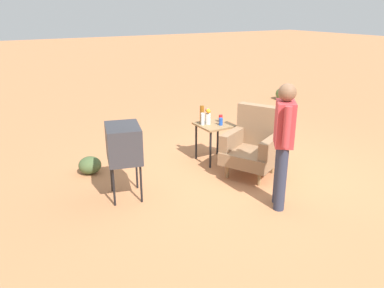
{
  "coord_description": "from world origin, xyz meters",
  "views": [
    {
      "loc": [
        4.23,
        -3.57,
        2.5
      ],
      "look_at": [
        -0.19,
        -0.95,
        0.65
      ],
      "focal_mm": 35.76,
      "sensor_mm": 36.0,
      "label": 1
    }
  ],
  "objects_px": {
    "bottle_tall_amber": "(202,114)",
    "flower_vase": "(208,115)",
    "person_standing": "(283,139)",
    "bottle_short_clear": "(203,119)",
    "soda_can_red": "(221,118)",
    "soda_can_blue": "(221,122)",
    "armchair": "(254,144)",
    "tv_on_stand": "(124,144)",
    "side_table": "(214,130)"
  },
  "relations": [
    {
      "from": "side_table",
      "to": "soda_can_red",
      "type": "height_order",
      "value": "soda_can_red"
    },
    {
      "from": "armchair",
      "to": "bottle_short_clear",
      "type": "bearing_deg",
      "value": -152.24
    },
    {
      "from": "tv_on_stand",
      "to": "bottle_tall_amber",
      "type": "height_order",
      "value": "tv_on_stand"
    },
    {
      "from": "tv_on_stand",
      "to": "soda_can_blue",
      "type": "relative_size",
      "value": 8.44
    },
    {
      "from": "bottle_tall_amber",
      "to": "flower_vase",
      "type": "xyz_separation_m",
      "value": [
        0.1,
        0.06,
        -0.0
      ]
    },
    {
      "from": "person_standing",
      "to": "bottle_tall_amber",
      "type": "bearing_deg",
      "value": -179.84
    },
    {
      "from": "soda_can_blue",
      "to": "flower_vase",
      "type": "bearing_deg",
      "value": -137.01
    },
    {
      "from": "armchair",
      "to": "soda_can_blue",
      "type": "relative_size",
      "value": 8.69
    },
    {
      "from": "flower_vase",
      "to": "person_standing",
      "type": "bearing_deg",
      "value": -1.59
    },
    {
      "from": "armchair",
      "to": "soda_can_blue",
      "type": "bearing_deg",
      "value": -164.13
    },
    {
      "from": "bottle_tall_amber",
      "to": "person_standing",
      "type": "bearing_deg",
      "value": 0.16
    },
    {
      "from": "bottle_tall_amber",
      "to": "soda_can_red",
      "type": "xyz_separation_m",
      "value": [
        0.1,
        0.31,
        -0.09
      ]
    },
    {
      "from": "person_standing",
      "to": "bottle_tall_amber",
      "type": "xyz_separation_m",
      "value": [
        -1.91,
        -0.01,
        -0.13
      ]
    },
    {
      "from": "side_table",
      "to": "armchair",
      "type": "bearing_deg",
      "value": 17.2
    },
    {
      "from": "person_standing",
      "to": "soda_can_blue",
      "type": "distance_m",
      "value": 1.68
    },
    {
      "from": "side_table",
      "to": "soda_can_red",
      "type": "bearing_deg",
      "value": 108.32
    },
    {
      "from": "armchair",
      "to": "bottle_short_clear",
      "type": "xyz_separation_m",
      "value": [
        -0.82,
        -0.43,
        0.26
      ]
    },
    {
      "from": "bottle_tall_amber",
      "to": "flower_vase",
      "type": "relative_size",
      "value": 1.13
    },
    {
      "from": "bottle_short_clear",
      "to": "soda_can_red",
      "type": "bearing_deg",
      "value": 88.01
    },
    {
      "from": "armchair",
      "to": "side_table",
      "type": "bearing_deg",
      "value": -162.8
    },
    {
      "from": "side_table",
      "to": "bottle_tall_amber",
      "type": "bearing_deg",
      "value": -134.41
    },
    {
      "from": "side_table",
      "to": "soda_can_blue",
      "type": "bearing_deg",
      "value": 24.88
    },
    {
      "from": "armchair",
      "to": "tv_on_stand",
      "type": "height_order",
      "value": "armchair"
    },
    {
      "from": "tv_on_stand",
      "to": "side_table",
      "type": "bearing_deg",
      "value": 105.25
    },
    {
      "from": "armchair",
      "to": "tv_on_stand",
      "type": "bearing_deg",
      "value": -97.69
    },
    {
      "from": "soda_can_blue",
      "to": "soda_can_red",
      "type": "distance_m",
      "value": 0.19
    },
    {
      "from": "tv_on_stand",
      "to": "bottle_tall_amber",
      "type": "relative_size",
      "value": 3.43
    },
    {
      "from": "bottle_short_clear",
      "to": "soda_can_blue",
      "type": "distance_m",
      "value": 0.3
    },
    {
      "from": "flower_vase",
      "to": "armchair",
      "type": "bearing_deg",
      "value": 22.41
    },
    {
      "from": "side_table",
      "to": "tv_on_stand",
      "type": "relative_size",
      "value": 0.64
    },
    {
      "from": "tv_on_stand",
      "to": "person_standing",
      "type": "xyz_separation_m",
      "value": [
        1.27,
        1.63,
        0.16
      ]
    },
    {
      "from": "bottle_short_clear",
      "to": "soda_can_red",
      "type": "relative_size",
      "value": 1.64
    },
    {
      "from": "person_standing",
      "to": "flower_vase",
      "type": "height_order",
      "value": "person_standing"
    },
    {
      "from": "bottle_tall_amber",
      "to": "soda_can_blue",
      "type": "distance_m",
      "value": 0.34
    },
    {
      "from": "person_standing",
      "to": "soda_can_red",
      "type": "relative_size",
      "value": 13.44
    },
    {
      "from": "soda_can_blue",
      "to": "flower_vase",
      "type": "distance_m",
      "value": 0.24
    },
    {
      "from": "soda_can_blue",
      "to": "soda_can_red",
      "type": "bearing_deg",
      "value": 146.1
    },
    {
      "from": "bottle_short_clear",
      "to": "bottle_tall_amber",
      "type": "distance_m",
      "value": 0.11
    },
    {
      "from": "armchair",
      "to": "side_table",
      "type": "distance_m",
      "value": 0.8
    },
    {
      "from": "person_standing",
      "to": "flower_vase",
      "type": "xyz_separation_m",
      "value": [
        -1.82,
        0.05,
        -0.13
      ]
    },
    {
      "from": "side_table",
      "to": "soda_can_blue",
      "type": "relative_size",
      "value": 5.38
    },
    {
      "from": "bottle_tall_amber",
      "to": "soda_can_blue",
      "type": "relative_size",
      "value": 2.46
    },
    {
      "from": "bottle_short_clear",
      "to": "flower_vase",
      "type": "xyz_separation_m",
      "value": [
        0.01,
        0.1,
        0.05
      ]
    },
    {
      "from": "bottle_short_clear",
      "to": "flower_vase",
      "type": "bearing_deg",
      "value": 84.71
    },
    {
      "from": "side_table",
      "to": "bottle_short_clear",
      "type": "bearing_deg",
      "value": -107.8
    },
    {
      "from": "person_standing",
      "to": "bottle_tall_amber",
      "type": "relative_size",
      "value": 5.47
    },
    {
      "from": "bottle_tall_amber",
      "to": "soda_can_red",
      "type": "height_order",
      "value": "bottle_tall_amber"
    },
    {
      "from": "armchair",
      "to": "person_standing",
      "type": "distance_m",
      "value": 1.16
    },
    {
      "from": "soda_can_red",
      "to": "bottle_short_clear",
      "type": "bearing_deg",
      "value": -91.99
    },
    {
      "from": "armchair",
      "to": "person_standing",
      "type": "bearing_deg",
      "value": -21.09
    }
  ]
}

